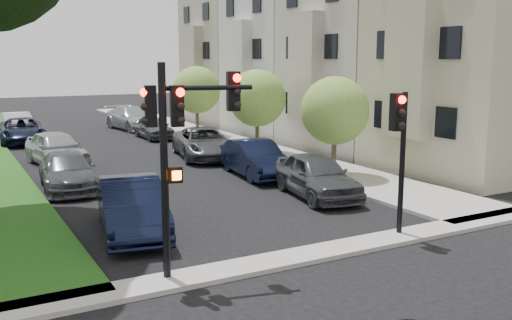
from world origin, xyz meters
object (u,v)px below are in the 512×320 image
traffic_signal_secondary (400,137)px  car_parked_1 (255,158)px  car_parked_2 (204,143)px  car_parked_3 (154,127)px  car_parked_6 (68,171)px  small_tree_a (335,111)px  car_parked_4 (132,118)px  small_tree_c (197,90)px  car_parked_0 (317,175)px  car_parked_7 (56,148)px  car_parked_8 (22,131)px  small_tree_b (257,98)px  car_parked_9 (17,125)px  traffic_signal_main (180,132)px  car_parked_5 (132,207)px

traffic_signal_secondary → car_parked_1: (0.59, 9.22, -2.05)m
traffic_signal_secondary → car_parked_2: bearing=87.9°
car_parked_3 → car_parked_6: 14.00m
small_tree_a → car_parked_4: 20.51m
small_tree_c → car_parked_0: 17.20m
car_parked_7 → small_tree_c: bearing=23.6°
small_tree_a → car_parked_2: bearing=111.4°
small_tree_a → traffic_signal_secondary: bearing=-114.1°
small_tree_c → car_parked_1: small_tree_c is taller
traffic_signal_secondary → car_parked_8: (-6.83, 24.32, -2.08)m
small_tree_a → traffic_signal_secondary: size_ratio=1.05×
small_tree_b → car_parked_9: size_ratio=0.95×
car_parked_7 → car_parked_0: bearing=-65.1°
car_parked_0 → traffic_signal_main: bearing=-135.6°
car_parked_5 → traffic_signal_main: bearing=-79.4°
car_parked_1 → car_parked_8: (-7.42, 15.10, -0.03)m
car_parked_5 → car_parked_6: car_parked_5 is taller
car_parked_8 → small_tree_c: bearing=-9.9°
traffic_signal_secondary → car_parked_8: traffic_signal_secondary is taller
car_parked_9 → car_parked_4: bearing=-1.1°
car_parked_2 → car_parked_9: car_parked_9 is taller
car_parked_3 → small_tree_b: bearing=-72.1°
traffic_signal_secondary → car_parked_5: bearing=148.5°
small_tree_b → car_parked_0: bearing=-105.7°
traffic_signal_secondary → car_parked_0: (0.77, 4.96, -2.03)m
car_parked_3 → car_parked_9: (-7.34, 4.98, 0.07)m
car_parked_6 → car_parked_1: bearing=-5.5°
car_parked_1 → traffic_signal_main: bearing=-121.0°
car_parked_5 → car_parked_7: 12.02m
small_tree_a → traffic_signal_main: (-9.62, -7.33, 0.53)m
car_parked_0 → car_parked_5: car_parked_0 is taller
traffic_signal_secondary → car_parked_3: traffic_signal_secondary is taller
small_tree_a → car_parked_9: size_ratio=0.91×
traffic_signal_secondary → car_parked_9: 28.30m
car_parked_0 → car_parked_5: 7.18m
car_parked_4 → car_parked_8: 8.32m
car_parked_7 → car_parked_8: bearing=85.3°
small_tree_b → car_parked_9: small_tree_b is taller
small_tree_b → car_parked_9: 16.91m
car_parked_9 → car_parked_7: bearing=-90.7°
traffic_signal_main → traffic_signal_secondary: (6.32, -0.04, -0.53)m
car_parked_0 → car_parked_3: size_ratio=1.13×
car_parked_3 → car_parked_4: (0.19, 5.20, 0.10)m
small_tree_b → traffic_signal_secondary: 14.35m
car_parked_9 → small_tree_c: bearing=-31.8°
car_parked_2 → car_parked_4: bearing=100.3°
traffic_signal_secondary → car_parked_5: 7.70m
traffic_signal_main → car_parked_7: size_ratio=1.03×
small_tree_b → car_parked_3: bearing=107.6°
car_parked_3 → car_parked_9: car_parked_9 is taller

